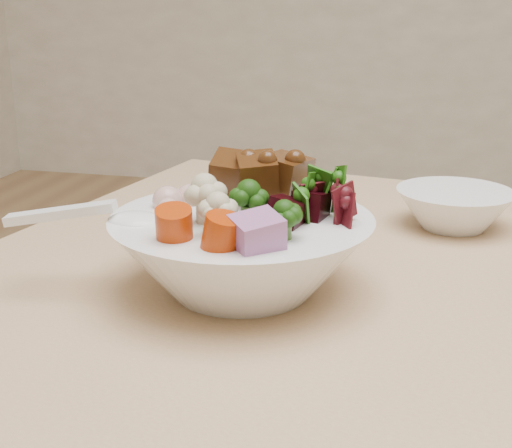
% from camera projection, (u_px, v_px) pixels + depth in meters
% --- Properties ---
extents(food_bowl, '(0.25, 0.25, 0.13)m').
position_uv_depth(food_bowl, '(244.00, 248.00, 0.67)').
color(food_bowl, white).
rests_on(food_bowl, dining_table).
extents(soup_spoon, '(0.15, 0.05, 0.03)m').
position_uv_depth(soup_spoon, '(116.00, 220.00, 0.65)').
color(soup_spoon, white).
rests_on(soup_spoon, food_bowl).
extents(side_bowl, '(0.14, 0.14, 0.05)m').
position_uv_depth(side_bowl, '(454.00, 209.00, 0.86)').
color(side_bowl, white).
rests_on(side_bowl, dining_table).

